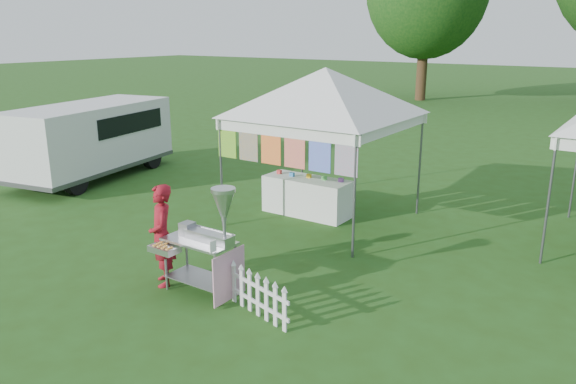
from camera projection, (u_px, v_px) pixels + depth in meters
The scene contains 7 objects.
ground at pixel (205, 281), 8.52m from camera, with size 120.00×120.00×0.00m, color #264C15.
canopy_main at pixel (326, 68), 10.47m from camera, with size 4.24×4.24×3.45m.
donut_cart at pixel (207, 232), 7.78m from camera, with size 1.18×0.80×1.63m.
vendor at pixel (162, 235), 8.22m from camera, with size 0.56×0.37×1.53m, color maroon.
cargo_van at pixel (94, 138), 14.40m from camera, with size 2.60×4.77×1.88m.
picket_fence at pixel (254, 294), 7.46m from camera, with size 1.40×0.39×0.56m.
display_table at pixel (307, 196), 11.52m from camera, with size 1.80×0.70×0.76m, color white.
Camera 1 is at (5.44, -5.76, 3.65)m, focal length 35.00 mm.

